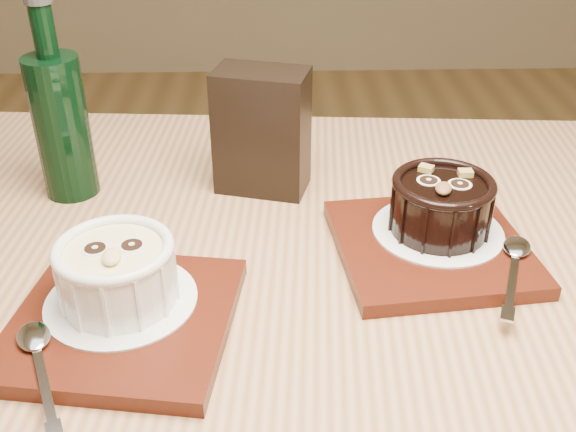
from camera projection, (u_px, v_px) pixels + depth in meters
name	position (u px, v px, depth m)	size (l,w,h in m)	color
table	(304.00, 362.00, 0.67)	(1.25, 0.88, 0.75)	#996943
tray_left	(123.00, 321.00, 0.57)	(0.18, 0.18, 0.01)	#4E190D
doily_left	(121.00, 300.00, 0.58)	(0.13, 0.13, 0.00)	white
ramekin_white	(117.00, 270.00, 0.56)	(0.10, 0.10, 0.06)	white
spoon_left	(40.00, 364.00, 0.51)	(0.03, 0.13, 0.01)	silver
tray_right	(430.00, 247.00, 0.66)	(0.18, 0.18, 0.01)	#4E190D
doily_right	(438.00, 230.00, 0.67)	(0.13, 0.13, 0.00)	white
ramekin_dark	(441.00, 203.00, 0.66)	(0.10, 0.10, 0.06)	black
spoon_right	(514.00, 266.00, 0.62)	(0.03, 0.13, 0.01)	silver
condiment_stand	(262.00, 131.00, 0.75)	(0.10, 0.06, 0.14)	black
green_bottle	(61.00, 122.00, 0.73)	(0.06, 0.06, 0.22)	black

